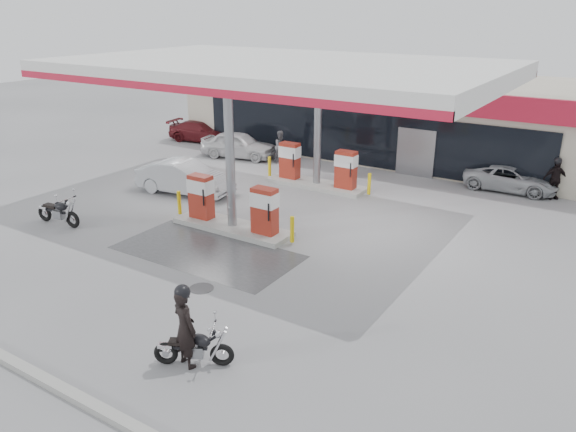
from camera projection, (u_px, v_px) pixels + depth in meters
name	position (u px, v px, depth m)	size (l,w,h in m)	color
ground	(195.00, 249.00, 18.36)	(90.00, 90.00, 0.00)	gray
wet_patch	(207.00, 252.00, 18.10)	(6.00, 3.00, 0.00)	#4C4C4F
drain_cover	(201.00, 288.00, 15.77)	(0.70, 0.70, 0.01)	#38383A
store_building	(391.00, 113.00, 30.22)	(22.00, 8.22, 4.00)	beige
canopy	(278.00, 70.00, 20.45)	(16.00, 10.02, 5.51)	silver
pump_island_near	(232.00, 211.00, 19.68)	(5.14, 1.30, 1.78)	#9E9E99
pump_island_far	(317.00, 171.00, 24.42)	(5.14, 1.30, 1.78)	#9E9E99
main_motorcycle	(195.00, 349.00, 12.29)	(1.62, 1.03, 0.92)	black
biker_main	(185.00, 328.00, 12.12)	(0.67, 0.44, 1.85)	black
parked_motorcycle	(59.00, 212.00, 20.22)	(2.05, 0.79, 1.05)	black
sedan_white	(239.00, 145.00, 29.17)	(1.60, 3.96, 1.35)	silver
attendant	(281.00, 147.00, 28.18)	(0.79, 0.61, 1.62)	slate
hatchback_silver	(185.00, 177.00, 23.55)	(1.46, 4.18, 1.38)	#B1B5BA
parked_car_left	(202.00, 131.00, 32.65)	(1.65, 4.06, 1.18)	#581317
parked_car_right	(511.00, 178.00, 23.96)	(1.78, 3.85, 1.07)	#AEB2B6
biker_walking	(555.00, 179.00, 22.84)	(0.97, 0.40, 1.65)	black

